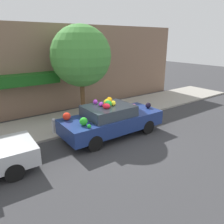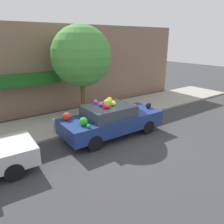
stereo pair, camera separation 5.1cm
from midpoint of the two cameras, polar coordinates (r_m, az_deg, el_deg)
The scene contains 6 objects.
ground_plane at distance 10.05m, azimuth 0.23°, elevation -5.99°, with size 60.00×60.00×0.00m, color #38383A.
sidewalk_curb at distance 12.15m, azimuth -7.29°, elevation -1.44°, with size 24.00×3.20×0.10m.
building_facade at distance 13.48m, azimuth -12.91°, elevation 10.88°, with size 18.00×1.20×5.01m.
street_tree at distance 11.81m, azimuth -7.93°, elevation 14.25°, with size 3.17×3.17×4.81m.
fire_hydrant at distance 10.24m, azimuth -14.77°, elevation -3.42°, with size 0.20×0.20×0.70m.
art_car at distance 9.75m, azimuth -0.09°, elevation -1.92°, with size 4.62×1.91×1.72m.
Camera 2 is at (-5.37, -7.40, 4.16)m, focal length 35.00 mm.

